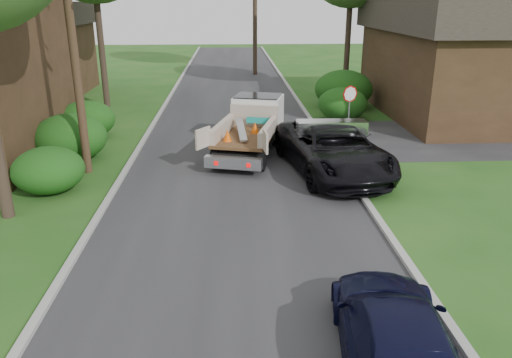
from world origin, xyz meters
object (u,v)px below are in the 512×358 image
Objects in this scene: flatbed_truck at (253,123)px; black_pickup at (333,149)px; house_left_far at (29,47)px; house_right at (473,56)px; utility_pole at (71,28)px; stop_sign at (350,101)px; navy_suv at (395,337)px.

flatbed_truck reaches higher than black_pickup.
house_left_far is 24.56m from black_pickup.
house_left_far is 27.68m from house_right.
utility_pole is 0.77× the size of house_right.
house_right is 2.14× the size of flatbed_truck.
flatbed_truck is (-12.19, -6.36, -1.99)m from house_right.
flatbed_truck is at bearing -162.77° from stop_sign.
house_right is at bearing -110.56° from navy_suv.
utility_pole reaches higher than black_pickup.
house_right is 1.99× the size of black_pickup.
stop_sign is at bearing 20.62° from utility_pole.
utility_pole reaches higher than flatbed_truck.
black_pickup is (-1.60, -4.50, -0.87)m from stop_sign.
utility_pole is 1.32× the size of house_left_far.
house_left_far is 32.39m from navy_suv.
house_right is (18.48, 9.02, -2.01)m from utility_pole.
stop_sign is 15.26m from navy_suv.
stop_sign is 11.91m from utility_pole.
flatbed_truck is (-4.39, -1.36, -0.61)m from stop_sign.
house_right is (7.80, 5.00, 1.38)m from stop_sign.
house_right is at bearing 36.34° from black_pickup.
stop_sign is at bearing -92.91° from navy_suv.
black_pickup is at bearing -134.70° from house_right.
house_right is 13.90m from flatbed_truck.
navy_suv is at bearing -53.65° from utility_pole.
house_left_far is 20.36m from flatbed_truck.
flatbed_truck reaches higher than navy_suv.
house_left_far is at bearing 125.37° from black_pickup.
black_pickup is at bearing -88.52° from navy_suv.
utility_pole is 1.65× the size of flatbed_truck.
black_pickup is 10.55m from navy_suv.
flatbed_truck is 13.76m from navy_suv.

